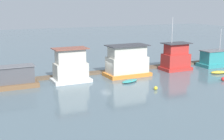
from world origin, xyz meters
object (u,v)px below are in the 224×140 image
at_px(houseboat_white, 71,67).
at_px(dinghy_teal, 130,81).
at_px(houseboat_red, 176,58).
at_px(houseboat_teal, 214,59).
at_px(houseboat_brown, 13,78).
at_px(dinghy_yellow, 219,72).
at_px(buoy_yellow, 156,88).
at_px(houseboat_orange, 127,62).
at_px(buoy_red, 223,79).

distance_m(houseboat_white, dinghy_teal, 9.16).
bearing_deg(houseboat_red, houseboat_teal, -2.94).
bearing_deg(houseboat_brown, houseboat_teal, -0.98).
bearing_deg(houseboat_teal, houseboat_red, 177.06).
bearing_deg(dinghy_yellow, houseboat_brown, 170.03).
bearing_deg(houseboat_brown, houseboat_red, -0.38).
distance_m(houseboat_brown, buoy_yellow, 20.08).
height_order(houseboat_orange, dinghy_teal, houseboat_orange).
bearing_deg(dinghy_teal, houseboat_brown, 164.58).
bearing_deg(buoy_yellow, houseboat_white, 133.77).
relative_size(houseboat_brown, buoy_yellow, 13.11).
distance_m(houseboat_red, buoy_yellow, 14.25).
distance_m(houseboat_orange, houseboat_teal, 18.47).
bearing_deg(houseboat_red, houseboat_orange, -178.03).
relative_size(houseboat_teal, dinghy_yellow, 2.26).
height_order(houseboat_teal, buoy_yellow, houseboat_teal).
distance_m(houseboat_red, dinghy_yellow, 7.62).
xyz_separation_m(houseboat_orange, dinghy_teal, (-1.67, -3.97, -2.11)).
xyz_separation_m(houseboat_red, dinghy_teal, (-11.63, -4.31, -1.94)).
bearing_deg(houseboat_orange, dinghy_yellow, -19.46).
bearing_deg(dinghy_yellow, houseboat_red, 130.98).
bearing_deg(dinghy_teal, houseboat_white, 151.68).
height_order(houseboat_teal, dinghy_teal, houseboat_teal).
bearing_deg(houseboat_orange, houseboat_brown, 178.31).
distance_m(houseboat_orange, dinghy_yellow, 15.84).
distance_m(houseboat_brown, buoy_red, 31.28).
height_order(houseboat_orange, buoy_yellow, houseboat_orange).
bearing_deg(buoy_yellow, dinghy_teal, 103.08).
distance_m(houseboat_brown, houseboat_orange, 18.00).
bearing_deg(dinghy_teal, houseboat_teal, 10.91).
distance_m(houseboat_orange, buoy_yellow, 9.44).
xyz_separation_m(houseboat_teal, dinghy_yellow, (-3.64, -5.14, -1.18)).
height_order(houseboat_white, buoy_red, houseboat_white).
xyz_separation_m(houseboat_orange, buoy_yellow, (-0.45, -9.21, -2.04)).
distance_m(houseboat_brown, houseboat_red, 27.95).
bearing_deg(houseboat_red, dinghy_yellow, -49.02).
bearing_deg(houseboat_red, houseboat_brown, 179.62).
height_order(houseboat_brown, buoy_red, houseboat_brown).
bearing_deg(houseboat_teal, houseboat_orange, 179.71).
bearing_deg(dinghy_yellow, buoy_yellow, -165.40).
height_order(houseboat_red, buoy_red, houseboat_red).
bearing_deg(dinghy_teal, houseboat_red, 20.34).
height_order(houseboat_brown, dinghy_teal, houseboat_brown).
height_order(houseboat_teal, buoy_red, houseboat_teal).
relative_size(dinghy_teal, buoy_red, 5.17).
bearing_deg(dinghy_teal, houseboat_orange, 67.21).
bearing_deg(houseboat_white, houseboat_brown, 178.21).
bearing_deg(buoy_yellow, houseboat_red, 42.52).
xyz_separation_m(houseboat_orange, houseboat_teal, (18.44, -0.09, -0.90)).
height_order(houseboat_white, dinghy_teal, houseboat_white).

